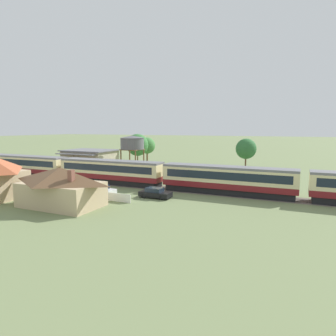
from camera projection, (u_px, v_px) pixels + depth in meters
name	position (u px, v px, depth m)	size (l,w,h in m)	color
ground_plane	(213.00, 193.00, 42.44)	(600.00, 600.00, 0.00)	#707F51
passenger_train	(165.00, 174.00, 45.19)	(76.95, 3.10, 3.90)	maroon
railway_track	(131.00, 185.00, 47.97)	(125.31, 3.60, 0.04)	#665B51
station_building	(90.00, 160.00, 64.94)	(10.68, 9.31, 4.42)	#BCB293
water_tower	(132.00, 143.00, 61.11)	(5.03, 5.03, 7.58)	brown
cottage_brown_roof	(61.00, 186.00, 34.88)	(10.01, 5.90, 4.60)	tan
picket_fence_front	(24.00, 187.00, 43.93)	(36.40, 0.06, 1.05)	white
parked_car_black	(7.00, 179.00, 50.22)	(4.80, 2.09, 1.23)	black
parked_car_black_2	(155.00, 193.00, 39.34)	(4.25, 1.87, 1.34)	black
parked_car_white	(101.00, 190.00, 41.68)	(4.22, 2.15, 1.26)	white
yard_tree_0	(246.00, 149.00, 55.45)	(3.80, 3.80, 7.19)	brown
yard_tree_1	(147.00, 146.00, 71.52)	(3.90, 3.90, 6.88)	brown
yard_tree_2	(137.00, 145.00, 69.37)	(5.09, 5.09, 7.75)	brown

